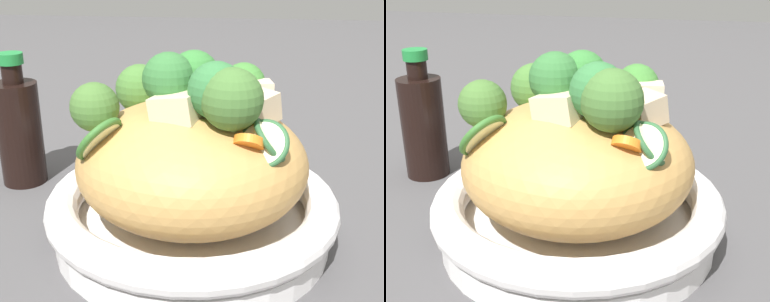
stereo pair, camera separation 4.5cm
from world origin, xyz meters
TOP-DOWN VIEW (x-y plane):
  - ground_plane at (0.00, 0.00)m, footprint 3.00×3.00m
  - serving_bowl at (0.00, 0.00)m, footprint 0.26×0.26m
  - noodle_heap at (0.00, 0.00)m, footprint 0.20×0.20m
  - broccoli_florets at (-0.01, 0.01)m, footprint 0.17×0.16m
  - carrot_coins at (0.04, 0.01)m, footprint 0.05×0.12m
  - zucchini_slices at (0.00, -0.02)m, footprint 0.18×0.13m
  - chicken_chunks at (0.03, 0.01)m, footprint 0.11×0.11m
  - soy_sauce_bottle at (-0.20, 0.10)m, footprint 0.05×0.05m

SIDE VIEW (x-z plane):
  - ground_plane at x=0.00m, z-range 0.00..0.00m
  - serving_bowl at x=0.00m, z-range 0.00..0.05m
  - soy_sauce_bottle at x=-0.20m, z-range -0.01..0.14m
  - noodle_heap at x=0.00m, z-range 0.02..0.13m
  - zucchini_slices at x=0.00m, z-range 0.09..0.14m
  - carrot_coins at x=0.04m, z-range 0.11..0.14m
  - chicken_chunks at x=0.03m, z-range 0.10..0.15m
  - broccoli_florets at x=-0.01m, z-range 0.10..0.18m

